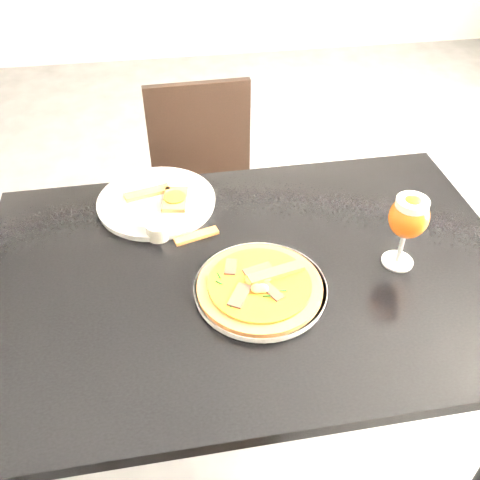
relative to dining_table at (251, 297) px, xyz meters
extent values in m
plane|color=#4A4A4C|center=(0.14, 0.12, -0.66)|extent=(6.00, 6.00, 0.00)
cube|color=black|center=(0.00, 0.00, 0.08)|extent=(1.21, 0.81, 0.03)
cylinder|color=black|center=(-0.54, 0.33, -0.30)|extent=(0.05, 0.05, 0.72)
cylinder|color=black|center=(0.54, 0.35, -0.30)|extent=(0.05, 0.05, 0.72)
cube|color=black|center=(-0.03, 0.66, -0.25)|extent=(0.39, 0.39, 0.04)
cylinder|color=black|center=(-0.18, 0.50, -0.47)|extent=(0.03, 0.03, 0.39)
cylinder|color=black|center=(0.12, 0.51, -0.47)|extent=(0.03, 0.03, 0.39)
cylinder|color=black|center=(-0.19, 0.81, -0.47)|extent=(0.03, 0.03, 0.39)
cylinder|color=black|center=(0.11, 0.82, -0.47)|extent=(0.03, 0.03, 0.39)
cube|color=black|center=(-0.04, 0.83, -0.03)|extent=(0.36, 0.04, 0.38)
cylinder|color=white|center=(0.01, -0.07, 0.10)|extent=(0.35, 0.35, 0.02)
cylinder|color=brown|center=(0.00, -0.08, 0.11)|extent=(0.27, 0.27, 0.01)
cylinder|color=#BC560F|center=(0.00, -0.08, 0.12)|extent=(0.22, 0.22, 0.01)
cube|color=#4C2A21|center=(0.03, -0.08, 0.12)|extent=(0.05, 0.03, 0.00)
cube|color=#4C2A21|center=(0.00, -0.03, 0.12)|extent=(0.03, 0.05, 0.00)
cube|color=#4C2A21|center=(-0.06, -0.08, 0.12)|extent=(0.05, 0.03, 0.00)
cube|color=#4C2A21|center=(0.00, -0.10, 0.12)|extent=(0.03, 0.05, 0.00)
ellipsoid|color=gold|center=(0.02, -0.07, 0.13)|extent=(0.02, 0.02, 0.01)
ellipsoid|color=gold|center=(-0.01, -0.01, 0.13)|extent=(0.02, 0.02, 0.01)
ellipsoid|color=gold|center=(-0.02, -0.07, 0.13)|extent=(0.02, 0.02, 0.01)
ellipsoid|color=gold|center=(-0.02, -0.14, 0.13)|extent=(0.02, 0.02, 0.01)
ellipsoid|color=gold|center=(0.02, -0.09, 0.13)|extent=(0.02, 0.02, 0.01)
cube|color=#0C4511|center=(0.01, -0.06, 0.12)|extent=(0.01, 0.02, 0.00)
cube|color=#0C4511|center=(-0.01, -0.04, 0.12)|extent=(0.01, 0.02, 0.00)
cube|color=#0C4511|center=(-0.06, -0.04, 0.12)|extent=(0.02, 0.01, 0.00)
cube|color=#0C4511|center=(-0.02, -0.08, 0.12)|extent=(0.02, 0.01, 0.00)
cube|color=#0C4511|center=(-0.03, -0.12, 0.12)|extent=(0.01, 0.02, 0.00)
cube|color=#0C4511|center=(0.00, -0.09, 0.12)|extent=(0.00, 0.02, 0.00)
cube|color=#0C4511|center=(0.03, -0.11, 0.12)|extent=(0.01, 0.02, 0.00)
cube|color=#0C4511|center=(0.07, -0.09, 0.12)|extent=(0.02, 0.01, 0.00)
cube|color=#0C4511|center=(0.03, -0.06, 0.12)|extent=(0.02, 0.01, 0.00)
cube|color=brown|center=(0.04, -0.06, 0.13)|extent=(0.13, 0.05, 0.01)
cylinder|color=white|center=(-0.20, 0.28, 0.10)|extent=(0.39, 0.39, 0.02)
cube|color=brown|center=(-0.22, 0.30, 0.11)|extent=(0.12, 0.06, 0.01)
cube|color=brown|center=(-0.15, 0.26, 0.11)|extent=(0.08, 0.11, 0.01)
cylinder|color=#BC560F|center=(-0.15, 0.26, 0.12)|extent=(0.06, 0.06, 0.00)
cube|color=brown|center=(-0.11, 0.13, 0.09)|extent=(0.11, 0.05, 0.01)
cylinder|color=beige|center=(-0.20, 0.15, 0.11)|extent=(0.06, 0.06, 0.04)
cylinder|color=yellow|center=(-0.20, 0.15, 0.12)|extent=(0.05, 0.05, 0.01)
cylinder|color=#B9BEC3|center=(0.33, -0.03, 0.09)|extent=(0.07, 0.07, 0.01)
cylinder|color=#B9BEC3|center=(0.33, -0.03, 0.13)|extent=(0.01, 0.01, 0.08)
ellipsoid|color=#A2430F|center=(0.33, -0.03, 0.22)|extent=(0.09, 0.09, 0.10)
cylinder|color=silver|center=(0.33, -0.03, 0.26)|extent=(0.07, 0.07, 0.02)
camera|label=1|loc=(-0.16, -0.85, 0.92)|focal=40.00mm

